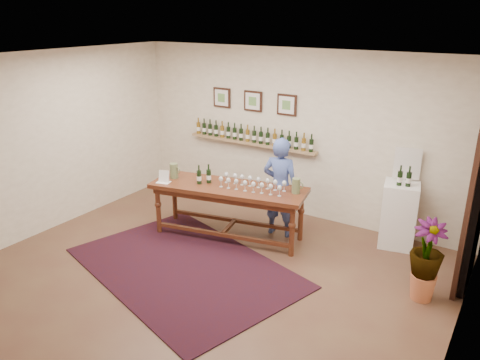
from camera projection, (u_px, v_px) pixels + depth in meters
The scene contains 14 objects.
ground at pixel (208, 274), 6.30m from camera, with size 6.00×6.00×0.00m, color #542F25.
room_shell at pixel (413, 185), 6.32m from camera, with size 6.00×6.00×6.00m.
rug at pixel (184, 267), 6.44m from camera, with size 3.13×2.08×0.02m, color #410F0B.
tasting_table at pixel (228, 194), 7.12m from camera, with size 2.48×1.23×0.84m.
table_glasses at pixel (252, 184), 6.92m from camera, with size 1.24×0.29×0.17m, color silver, non-canonical shape.
table_bottles at pixel (204, 174), 7.13m from camera, with size 0.29×0.17×0.31m, color black, non-canonical shape.
pitcher_left at pixel (174, 171), 7.38m from camera, with size 0.15×0.15×0.24m, color #5F6A42, non-canonical shape.
pitcher_right at pixel (296, 186), 6.76m from camera, with size 0.14×0.14×0.22m, color #5F6A42, non-canonical shape.
menu_card at pixel (164, 176), 7.20m from camera, with size 0.20×0.15×0.19m, color silver.
display_pedestal at pixel (399, 215), 6.92m from camera, with size 0.49×0.49×0.98m, color white.
pedestal_bottles at pixel (405, 175), 6.62m from camera, with size 0.32×0.08×0.32m, color black, non-canonical shape.
info_sign at pixel (407, 164), 6.80m from camera, with size 0.38×0.02×0.52m, color silver.
potted_plant at pixel (426, 261), 5.58m from camera, with size 0.64×0.64×0.90m.
person at pixel (280, 187), 7.18m from camera, with size 0.57×0.38×1.57m, color #3D5091.
Camera 1 is at (3.32, -4.41, 3.32)m, focal length 35.00 mm.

